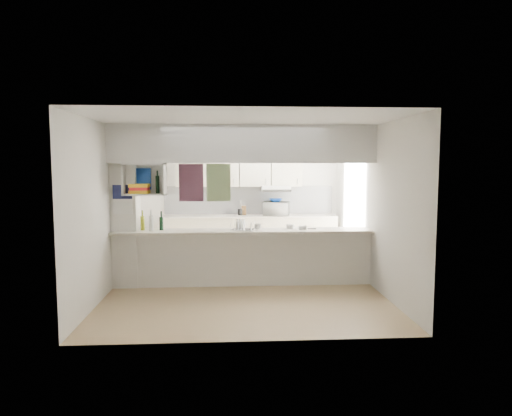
{
  "coord_description": "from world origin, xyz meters",
  "views": [
    {
      "loc": [
        -0.24,
        -7.35,
        1.98
      ],
      "look_at": [
        0.24,
        0.5,
        1.23
      ],
      "focal_mm": 32.0,
      "sensor_mm": 36.0,
      "label": 1
    }
  ],
  "objects": [
    {
      "name": "utensil_jar",
      "position": [
        0.01,
        2.15,
        0.99
      ],
      "size": [
        0.1,
        0.1,
        0.14
      ],
      "primitive_type": "cylinder",
      "color": "black",
      "rests_on": "bench_top"
    },
    {
      "name": "knife_block",
      "position": [
        0.08,
        2.18,
        1.02
      ],
      "size": [
        0.1,
        0.09,
        0.19
      ],
      "primitive_type": "cube",
      "rotation": [
        0.0,
        0.0,
        -0.09
      ],
      "color": "brown",
      "rests_on": "bench_top"
    },
    {
      "name": "kitchen_run",
      "position": [
        0.16,
        2.14,
        0.83
      ],
      "size": [
        3.6,
        0.63,
        2.24
      ],
      "color": "beige",
      "rests_on": "floor"
    },
    {
      "name": "wine_bottles",
      "position": [
        -1.55,
        0.01,
        1.04
      ],
      "size": [
        0.52,
        0.15,
        0.34
      ],
      "color": "black",
      "rests_on": "breakfast_bar"
    },
    {
      "name": "cubby_shelf",
      "position": [
        -1.57,
        -0.06,
        1.71
      ],
      "size": [
        0.65,
        0.35,
        0.5
      ],
      "color": "white",
      "rests_on": "bulkhead"
    },
    {
      "name": "microwave",
      "position": [
        0.76,
        2.05,
        1.06
      ],
      "size": [
        0.59,
        0.48,
        0.28
      ],
      "primitive_type": "imported",
      "rotation": [
        0.0,
        0.0,
        2.85
      ],
      "color": "white",
      "rests_on": "bench_top"
    },
    {
      "name": "ceiling",
      "position": [
        0.0,
        0.0,
        2.6
      ],
      "size": [
        4.8,
        4.8,
        0.0
      ],
      "primitive_type": "plane",
      "color": "white",
      "rests_on": "wall_back"
    },
    {
      "name": "wall_back",
      "position": [
        0.0,
        2.4,
        1.3
      ],
      "size": [
        4.2,
        0.0,
        4.2
      ],
      "primitive_type": "plane",
      "rotation": [
        1.57,
        0.0,
        0.0
      ],
      "color": "silver",
      "rests_on": "floor"
    },
    {
      "name": "cup",
      "position": [
        0.23,
        -0.06,
        0.98
      ],
      "size": [
        0.13,
        0.13,
        0.09
      ],
      "primitive_type": "imported",
      "rotation": [
        0.0,
        0.0,
        -0.16
      ],
      "color": "white",
      "rests_on": "dish_rack"
    },
    {
      "name": "dish_rack",
      "position": [
        -0.01,
        -0.02,
        1.0
      ],
      "size": [
        0.42,
        0.35,
        0.19
      ],
      "rotation": [
        0.0,
        0.0,
        -0.27
      ],
      "color": "silver",
      "rests_on": "breakfast_bar"
    },
    {
      "name": "floor",
      "position": [
        0.0,
        0.0,
        0.0
      ],
      "size": [
        4.8,
        4.8,
        0.0
      ],
      "primitive_type": "plane",
      "color": "tan",
      "rests_on": "ground"
    },
    {
      "name": "plastic_tubs",
      "position": [
        0.87,
        0.06,
        0.95
      ],
      "size": [
        0.49,
        0.21,
        0.07
      ],
      "color": "silver",
      "rests_on": "breakfast_bar"
    },
    {
      "name": "servery_partition",
      "position": [
        -0.17,
        0.0,
        1.66
      ],
      "size": [
        4.2,
        0.5,
        2.6
      ],
      "color": "silver",
      "rests_on": "floor"
    },
    {
      "name": "bowl",
      "position": [
        0.74,
        2.07,
        1.24
      ],
      "size": [
        0.27,
        0.27,
        0.07
      ],
      "primitive_type": "imported",
      "color": "navy",
      "rests_on": "microwave"
    },
    {
      "name": "wall_right",
      "position": [
        2.1,
        0.0,
        1.3
      ],
      "size": [
        0.0,
        4.8,
        4.8
      ],
      "primitive_type": "plane",
      "rotation": [
        1.57,
        0.0,
        -1.57
      ],
      "color": "silver",
      "rests_on": "floor"
    },
    {
      "name": "wall_left",
      "position": [
        -2.1,
        0.0,
        1.3
      ],
      "size": [
        0.0,
        4.8,
        4.8
      ],
      "primitive_type": "plane",
      "rotation": [
        1.57,
        0.0,
        1.57
      ],
      "color": "silver",
      "rests_on": "floor"
    }
  ]
}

